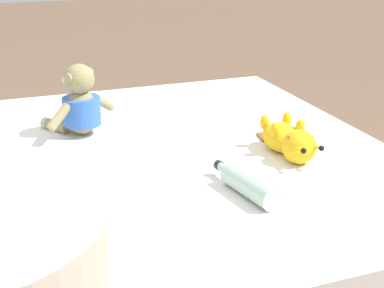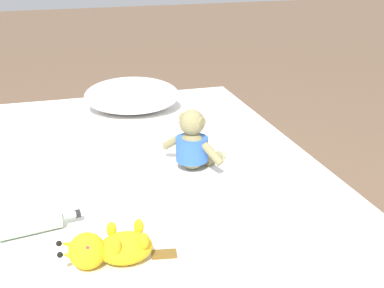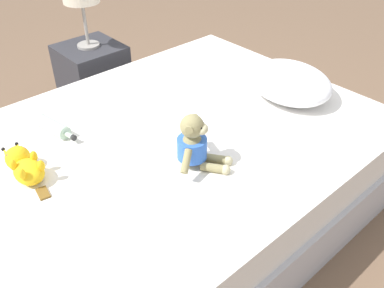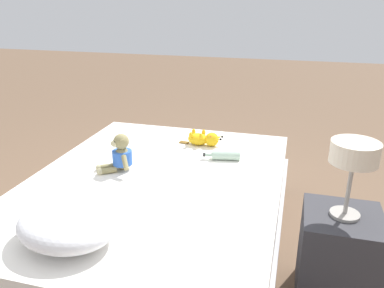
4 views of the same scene
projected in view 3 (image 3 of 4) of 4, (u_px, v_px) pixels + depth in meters
name	position (u px, v px, depth m)	size (l,w,h in m)	color
ground_plane	(174.00, 205.00, 2.21)	(16.00, 16.00, 0.00)	brown
bed	(173.00, 171.00, 2.08)	(1.51, 1.98, 0.47)	#B2B2B7
pillow	(290.00, 82.00, 2.16)	(0.54, 0.47, 0.16)	white
plush_monkey	(195.00, 145.00, 1.69)	(0.25, 0.25, 0.24)	#8E8456
plush_yellow_creature	(24.00, 165.00, 1.66)	(0.33, 0.11, 0.10)	yellow
glass_bottle	(54.00, 127.00, 1.91)	(0.25, 0.09, 0.06)	#B2D1B7
nightstand	(94.00, 82.00, 2.79)	(0.37, 0.37, 0.50)	#2D2D33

